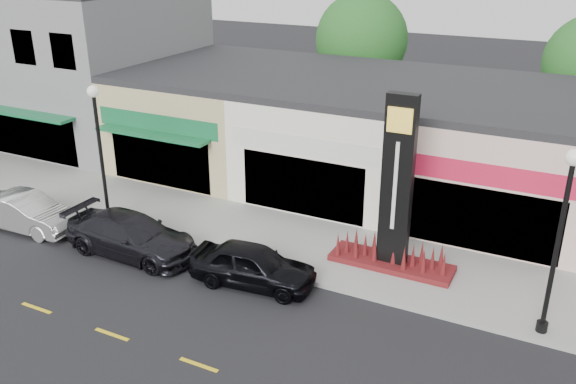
# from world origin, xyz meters

# --- Properties ---
(ground) EXTENTS (120.00, 120.00, 0.00)m
(ground) POSITION_xyz_m (0.00, 0.00, 0.00)
(ground) COLOR black
(ground) RESTS_ON ground
(sidewalk) EXTENTS (52.00, 4.30, 0.15)m
(sidewalk) POSITION_xyz_m (0.00, 4.35, 0.07)
(sidewalk) COLOR gray
(sidewalk) RESTS_ON ground
(curb) EXTENTS (52.00, 0.20, 0.15)m
(curb) POSITION_xyz_m (0.00, 2.10, 0.07)
(curb) COLOR gray
(curb) RESTS_ON ground
(building_grey_2story) EXTENTS (12.00, 10.95, 8.30)m
(building_grey_2story) POSITION_xyz_m (-18.00, 11.48, 4.14)
(building_grey_2story) COLOR slate
(building_grey_2story) RESTS_ON ground
(shop_beige) EXTENTS (7.00, 10.85, 4.80)m
(shop_beige) POSITION_xyz_m (-8.50, 11.46, 2.40)
(shop_beige) COLOR tan
(shop_beige) RESTS_ON ground
(shop_cream) EXTENTS (7.00, 10.01, 4.80)m
(shop_cream) POSITION_xyz_m (-1.50, 11.47, 2.40)
(shop_cream) COLOR white
(shop_cream) RESTS_ON ground
(shop_pink_w) EXTENTS (7.00, 10.01, 4.80)m
(shop_pink_w) POSITION_xyz_m (5.50, 11.47, 2.40)
(shop_pink_w) COLOR #C8A798
(shop_pink_w) RESTS_ON ground
(tree_rear_west) EXTENTS (5.20, 5.20, 7.83)m
(tree_rear_west) POSITION_xyz_m (-4.00, 19.50, 5.22)
(tree_rear_west) COLOR #382619
(tree_rear_west) RESTS_ON ground
(lamp_west_near) EXTENTS (0.44, 0.44, 5.47)m
(lamp_west_near) POSITION_xyz_m (-8.00, 2.50, 3.48)
(lamp_west_near) COLOR black
(lamp_west_near) RESTS_ON sidewalk
(lamp_east_near) EXTENTS (0.44, 0.44, 5.47)m
(lamp_east_near) POSITION_xyz_m (8.00, 2.50, 3.48)
(lamp_east_near) COLOR black
(lamp_east_near) RESTS_ON sidewalk
(pylon_sign) EXTENTS (4.20, 1.30, 6.00)m
(pylon_sign) POSITION_xyz_m (3.00, 4.20, 2.27)
(pylon_sign) COLOR #510D1B
(pylon_sign) RESTS_ON sidewalk
(car_white_van) EXTENTS (1.69, 4.37, 1.42)m
(car_white_van) POSITION_xyz_m (-10.64, 0.86, 0.71)
(car_white_van) COLOR silver
(car_white_van) RESTS_ON ground
(car_dark_sedan) EXTENTS (2.12, 5.09, 1.47)m
(car_dark_sedan) POSITION_xyz_m (-5.66, 1.11, 0.74)
(car_dark_sedan) COLOR black
(car_dark_sedan) RESTS_ON ground
(car_black_sedan) EXTENTS (2.07, 4.30, 1.42)m
(car_black_sedan) POSITION_xyz_m (-0.74, 1.23, 0.71)
(car_black_sedan) COLOR black
(car_black_sedan) RESTS_ON ground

